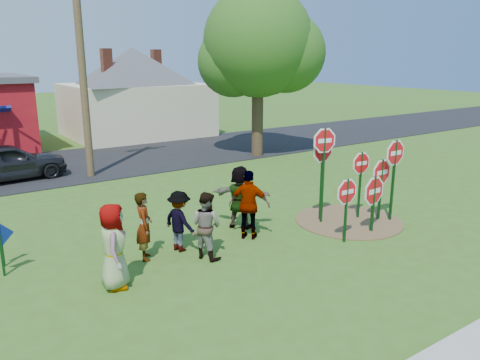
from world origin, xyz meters
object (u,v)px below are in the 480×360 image
Objects in this scene: utility_pole at (81,50)px; stop_sign_a at (347,197)px; person_a at (114,246)px; suv at (7,162)px; stop_sign_d at (361,169)px; stop_sign_c at (395,162)px; leafy_tree at (260,48)px; person_b at (144,226)px; stop_sign_b at (324,151)px.

stop_sign_a is at bearing -72.57° from utility_pole.
person_a reaches higher than suv.
stop_sign_d is 1.17× the size of person_a.
suv is (-8.78, 11.61, -1.04)m from stop_sign_c.
stop_sign_a is 12.16m from leafy_tree.
utility_pole reaches higher than person_b.
suv is at bearing 127.02° from stop_sign_c.
suv is 12.21m from leafy_tree.
stop_sign_d reaches higher than suv.
stop_sign_d is at bearing -147.97° from suv.
stop_sign_c is 0.32× the size of leafy_tree.
stop_sign_d is at bearing -4.55° from stop_sign_b.
stop_sign_c is 14.60m from suv.
stop_sign_b is at bearing -65.43° from person_a.
stop_sign_d is (-0.64, 0.70, -0.26)m from stop_sign_c.
stop_sign_c is at bearing -147.57° from suv.
utility_pole is 8.34m from leafy_tree.
stop_sign_a is 1.10× the size of person_b.
person_b is at bearing -98.98° from utility_pole.
person_a reaches higher than stop_sign_a.
person_a is (-5.97, 0.98, -0.32)m from stop_sign_a.
person_a is at bearing 171.55° from stop_sign_a.
suv is 0.54× the size of leafy_tree.
stop_sign_d is at bearing -108.53° from leafy_tree.
stop_sign_b is 0.37× the size of leafy_tree.
suv is 5.32m from utility_pole.
leafy_tree is (4.34, 8.95, 3.03)m from stop_sign_b.
stop_sign_a reaches higher than person_b.
utility_pole reaches higher than stop_sign_b.
person_b is (-6.62, 0.89, -0.72)m from stop_sign_d.
leafy_tree is (8.32, -0.53, 0.14)m from utility_pole.
stop_sign_b is 12.71m from suv.
stop_sign_b reaches higher than stop_sign_a.
stop_sign_d is at bearing -68.69° from person_a.
utility_pole is at bearing -114.99° from suv.
stop_sign_d is at bearing -78.07° from person_b.
stop_sign_d reaches higher than stop_sign_a.
person_a is 0.20× the size of utility_pole.
stop_sign_b is at bearing 70.44° from stop_sign_a.
stop_sign_c is 0.60× the size of suv.
suv is at bearing 130.18° from stop_sign_d.
utility_pole reaches higher than stop_sign_a.
stop_sign_c is 0.98m from stop_sign_d.
person_b reaches higher than suv.
stop_sign_a is at bearing -156.76° from suv.
person_b is at bearing -176.04° from suv.
stop_sign_b is 1.14× the size of stop_sign_c.
stop_sign_d is at bearing -62.11° from utility_pole.
person_b is (-5.39, 0.54, -1.34)m from stop_sign_b.
utility_pole is at bearing 176.34° from leafy_tree.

